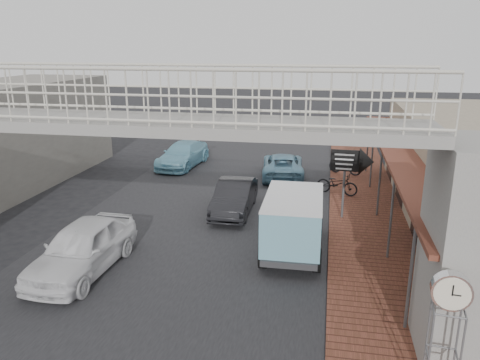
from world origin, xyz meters
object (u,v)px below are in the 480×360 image
at_px(white_hatchback, 82,248).
at_px(motorcycle_near, 337,184).
at_px(arrow_sign, 364,162).
at_px(angkot_van, 294,215).
at_px(street_clock, 450,298).
at_px(angkot_curb, 283,165).
at_px(angkot_far, 183,155).
at_px(dark_sedan, 234,197).
at_px(motorcycle_far, 345,164).

relative_size(white_hatchback, motorcycle_near, 2.37).
relative_size(white_hatchback, arrow_sign, 1.60).
xyz_separation_m(white_hatchback, arrow_sign, (8.65, 6.00, 1.63)).
relative_size(angkot_van, arrow_sign, 1.47).
bearing_deg(angkot_van, motorcycle_near, 75.88).
relative_size(white_hatchback, street_clock, 1.60).
distance_m(white_hatchback, angkot_curb, 12.93).
xyz_separation_m(white_hatchback, angkot_curb, (4.95, 11.94, -0.16)).
bearing_deg(angkot_far, white_hatchback, -80.01).
xyz_separation_m(angkot_curb, motorcycle_near, (2.80, -2.86, -0.02)).
distance_m(white_hatchback, motorcycle_near, 11.94).
bearing_deg(street_clock, arrow_sign, 101.09).
relative_size(dark_sedan, motorcycle_far, 2.20).
bearing_deg(angkot_van, dark_sedan, 127.76).
bearing_deg(white_hatchback, angkot_far, 95.95).
xyz_separation_m(dark_sedan, motorcycle_near, (4.22, 3.02, -0.06)).
xyz_separation_m(angkot_curb, street_clock, (4.58, -16.05, 1.86)).
bearing_deg(motorcycle_near, arrow_sign, -145.77).
bearing_deg(motorcycle_near, street_clock, -154.34).
bearing_deg(dark_sedan, motorcycle_far, 53.72).
bearing_deg(angkot_curb, motorcycle_far, -172.93).
xyz_separation_m(angkot_van, arrow_sign, (2.40, 3.33, 1.11)).
relative_size(angkot_far, motorcycle_far, 2.52).
bearing_deg(angkot_curb, angkot_far, -17.57).
relative_size(dark_sedan, angkot_curb, 0.91).
bearing_deg(motorcycle_far, motorcycle_near, -162.26).
height_order(dark_sedan, motorcycle_near, dark_sedan).
distance_m(white_hatchback, arrow_sign, 10.65).
bearing_deg(dark_sedan, angkot_van, -52.52).
distance_m(angkot_curb, motorcycle_near, 4.00).
relative_size(dark_sedan, street_clock, 1.42).
xyz_separation_m(motorcycle_far, street_clock, (1.33, -16.83, 1.83)).
bearing_deg(white_hatchback, street_clock, -21.53).
distance_m(white_hatchback, dark_sedan, 7.02).
height_order(white_hatchback, angkot_van, angkot_van).
bearing_deg(motorcycle_far, angkot_curb, 128.29).
xyz_separation_m(white_hatchback, motorcycle_near, (7.75, 9.08, -0.17)).
distance_m(angkot_far, arrow_sign, 12.06).
bearing_deg(angkot_far, angkot_curb, -5.29).
relative_size(white_hatchback, motorcycle_far, 2.48).
height_order(angkot_van, motorcycle_near, angkot_van).
bearing_deg(arrow_sign, angkot_van, -122.83).
bearing_deg(motorcycle_far, white_hatchback, 171.99).
relative_size(angkot_far, angkot_van, 1.11).
relative_size(angkot_van, street_clock, 1.47).
distance_m(white_hatchback, street_clock, 10.52).
bearing_deg(motorcycle_far, arrow_sign, -151.38).
bearing_deg(white_hatchback, motorcycle_near, 51.34).
height_order(dark_sedan, angkot_van, angkot_van).
bearing_deg(angkot_far, arrow_sign, -30.63).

